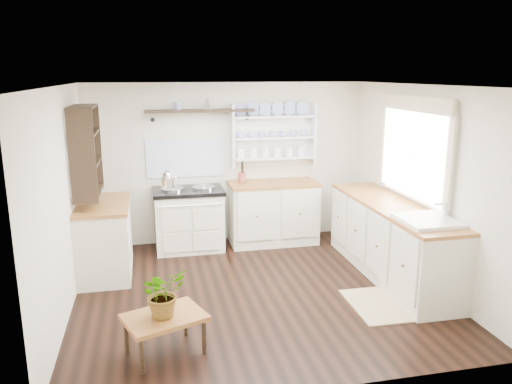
# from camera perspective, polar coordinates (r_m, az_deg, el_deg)

# --- Properties ---
(floor) EXTENTS (4.00, 3.80, 0.01)m
(floor) POSITION_cam_1_polar(r_m,az_deg,el_deg) (5.82, -0.00, -11.19)
(floor) COLOR black
(floor) RESTS_ON ground
(wall_back) EXTENTS (4.00, 0.02, 2.30)m
(wall_back) POSITION_cam_1_polar(r_m,az_deg,el_deg) (7.27, -3.21, 3.33)
(wall_back) COLOR beige
(wall_back) RESTS_ON ground
(wall_right) EXTENTS (0.02, 3.80, 2.30)m
(wall_right) POSITION_cam_1_polar(r_m,az_deg,el_deg) (6.17, 18.45, 0.82)
(wall_right) COLOR beige
(wall_right) RESTS_ON ground
(wall_left) EXTENTS (0.02, 3.80, 2.30)m
(wall_left) POSITION_cam_1_polar(r_m,az_deg,el_deg) (5.39, -21.25, -1.18)
(wall_left) COLOR beige
(wall_left) RESTS_ON ground
(ceiling) EXTENTS (4.00, 3.80, 0.01)m
(ceiling) POSITION_cam_1_polar(r_m,az_deg,el_deg) (5.29, -0.00, 12.08)
(ceiling) COLOR white
(ceiling) RESTS_ON wall_back
(window) EXTENTS (0.08, 1.55, 1.22)m
(window) POSITION_cam_1_polar(r_m,az_deg,el_deg) (6.20, 17.62, 4.84)
(window) COLOR white
(window) RESTS_ON wall_right
(aga_cooker) EXTENTS (0.96, 0.67, 0.89)m
(aga_cooker) POSITION_cam_1_polar(r_m,az_deg,el_deg) (7.04, -7.66, -3.05)
(aga_cooker) COLOR #EEE6CE
(aga_cooker) RESTS_ON floor
(back_cabinets) EXTENTS (1.27, 0.63, 0.90)m
(back_cabinets) POSITION_cam_1_polar(r_m,az_deg,el_deg) (7.26, 1.93, -2.27)
(back_cabinets) COLOR beige
(back_cabinets) RESTS_ON floor
(right_cabinets) EXTENTS (0.62, 2.43, 0.90)m
(right_cabinets) POSITION_cam_1_polar(r_m,az_deg,el_deg) (6.29, 15.16, -5.24)
(right_cabinets) COLOR beige
(right_cabinets) RESTS_ON floor
(belfast_sink) EXTENTS (0.55, 0.60, 0.45)m
(belfast_sink) POSITION_cam_1_polar(r_m,az_deg,el_deg) (5.57, 18.89, -4.27)
(belfast_sink) COLOR white
(belfast_sink) RESTS_ON right_cabinets
(left_cabinets) EXTENTS (0.62, 1.13, 0.90)m
(left_cabinets) POSITION_cam_1_polar(r_m,az_deg,el_deg) (6.40, -16.89, -5.03)
(left_cabinets) COLOR beige
(left_cabinets) RESTS_ON floor
(plate_rack) EXTENTS (1.20, 0.22, 0.90)m
(plate_rack) POSITION_cam_1_polar(r_m,az_deg,el_deg) (7.30, 1.87, 6.60)
(plate_rack) COLOR white
(plate_rack) RESTS_ON wall_back
(high_shelf) EXTENTS (1.50, 0.29, 0.16)m
(high_shelf) POSITION_cam_1_polar(r_m,az_deg,el_deg) (7.00, -6.40, 9.14)
(high_shelf) COLOR black
(high_shelf) RESTS_ON wall_back
(left_shelving) EXTENTS (0.28, 0.80, 1.05)m
(left_shelving) POSITION_cam_1_polar(r_m,az_deg,el_deg) (6.17, -18.87, 4.57)
(left_shelving) COLOR black
(left_shelving) RESTS_ON wall_left
(kettle) EXTENTS (0.18, 0.18, 0.22)m
(kettle) POSITION_cam_1_polar(r_m,az_deg,el_deg) (6.76, -10.09, 1.44)
(kettle) COLOR silver
(kettle) RESTS_ON aga_cooker
(utensil_crock) EXTENTS (0.11, 0.11, 0.13)m
(utensil_crock) POSITION_cam_1_polar(r_m,az_deg,el_deg) (7.12, -1.61, 1.67)
(utensil_crock) COLOR brown
(utensil_crock) RESTS_ON back_cabinets
(center_table) EXTENTS (0.80, 0.69, 0.37)m
(center_table) POSITION_cam_1_polar(r_m,az_deg,el_deg) (4.58, -10.42, -14.21)
(center_table) COLOR brown
(center_table) RESTS_ON floor
(potted_plant) EXTENTS (0.50, 0.48, 0.43)m
(potted_plant) POSITION_cam_1_polar(r_m,az_deg,el_deg) (4.46, -10.56, -11.26)
(potted_plant) COLOR #3F7233
(potted_plant) RESTS_ON center_table
(floor_rug) EXTENTS (0.56, 0.86, 0.02)m
(floor_rug) POSITION_cam_1_polar(r_m,az_deg,el_deg) (5.62, 13.66, -12.44)
(floor_rug) COLOR #8F6F53
(floor_rug) RESTS_ON floor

